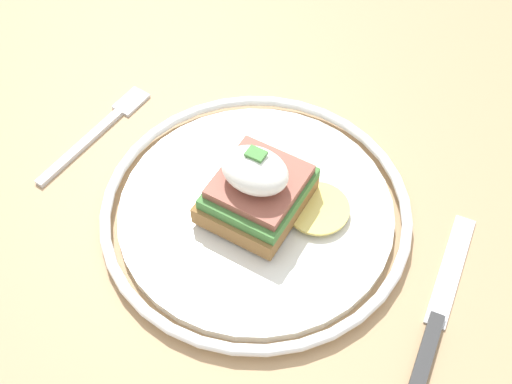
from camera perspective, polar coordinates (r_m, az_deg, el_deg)
The scene contains 5 objects.
dining_table at distance 0.69m, azimuth 2.61°, elevation -8.09°, with size 0.95×0.86×0.77m.
plate at distance 0.59m, azimuth 0.00°, elevation -1.59°, with size 0.28×0.28×0.02m.
sandwich at distance 0.56m, azimuth 0.24°, elevation 0.35°, with size 0.12×0.10×0.07m.
fork at distance 0.67m, azimuth -13.75°, elevation 5.38°, with size 0.03×0.15×0.00m.
knife at distance 0.56m, azimuth 15.80°, elevation -10.56°, with size 0.04×0.18×0.01m.
Camera 1 is at (0.14, -0.30, 1.26)m, focal length 45.00 mm.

